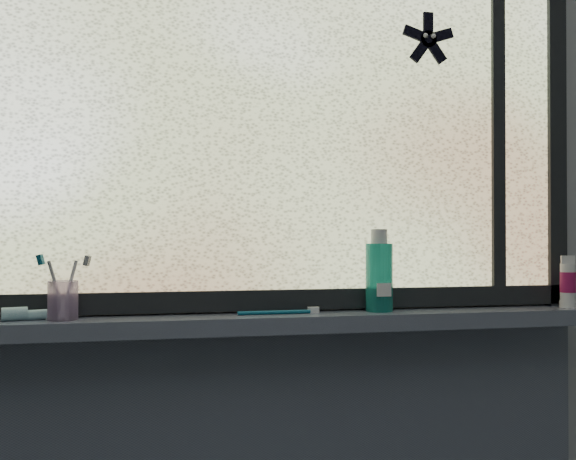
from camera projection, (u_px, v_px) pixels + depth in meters
The scene contains 12 objects.
wall_back at pixel (275, 219), 1.61m from camera, with size 3.00×0.01×2.50m, color #9EA3A8.
windowsill at pixel (280, 322), 1.54m from camera, with size 1.62×0.14×0.04m, color #50586B.
window_pane at pixel (276, 106), 1.59m from camera, with size 1.50×0.01×1.00m, color silver.
frame_bottom at pixel (277, 300), 1.58m from camera, with size 1.60×0.03×0.05m, color black.
frame_right at pixel (555, 118), 1.75m from camera, with size 0.05×0.03×1.10m, color black.
frame_mullion at pixel (497, 116), 1.71m from camera, with size 0.04×0.03×1.00m, color black.
starfish_sticker at pixel (428, 39), 1.67m from camera, with size 0.15×0.02×0.15m, color black, non-canonical shape.
toothpaste_tube at pixel (23, 314), 1.42m from camera, with size 0.17×0.04×0.03m, color white, non-canonical shape.
toothbrush_cup at pixel (63, 300), 1.43m from camera, with size 0.07×0.07×0.09m, color #CCA7DC.
toothbrush_lying at pixel (274, 311), 1.53m from camera, with size 0.22×0.02×0.01m, color #0C546F, non-canonical shape.
mouthwash_bottle at pixel (379, 270), 1.60m from camera, with size 0.07×0.07×0.17m, color teal.
cream_tube at pixel (568, 280), 1.68m from camera, with size 0.04×0.04×0.10m, color silver.
Camera 1 is at (-0.30, -0.28, 1.21)m, focal length 40.00 mm.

